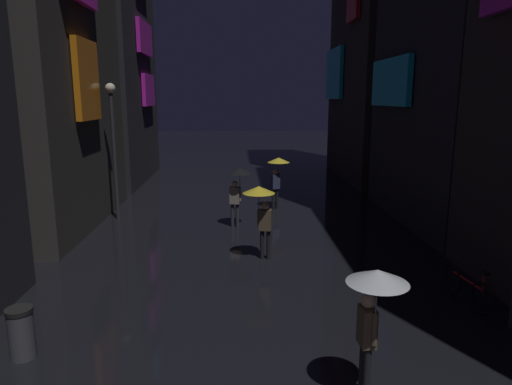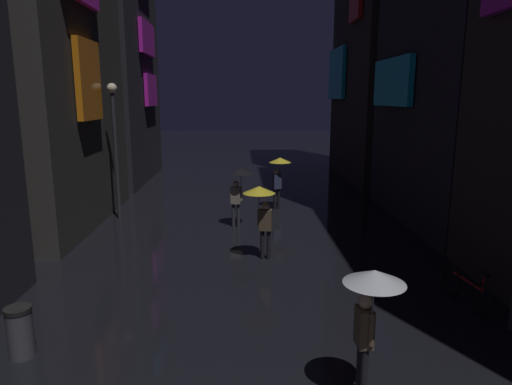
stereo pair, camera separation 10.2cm
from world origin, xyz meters
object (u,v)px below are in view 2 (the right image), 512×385
streetlamp_left_far (115,135)px  pedestrian_midstreet_left_yellow (261,202)px  bicycle_parked_at_storefront (467,288)px  pedestrian_near_crossing_yellow (279,169)px  pedestrian_midstreet_centre_black (239,181)px  trash_bin (20,332)px  pedestrian_foreground_left_clear (371,298)px

streetlamp_left_far → pedestrian_midstreet_left_yellow: bearing=-41.5°
pedestrian_midstreet_left_yellow → streetlamp_left_far: streetlamp_left_far is taller
pedestrian_midstreet_left_yellow → bicycle_parked_at_storefront: (4.43, -3.04, -1.28)m
pedestrian_near_crossing_yellow → pedestrian_midstreet_centre_black: (-1.62, -2.71, 0.00)m
pedestrian_midstreet_left_yellow → pedestrian_near_crossing_yellow: same height
pedestrian_midstreet_centre_black → bicycle_parked_at_storefront: pedestrian_midstreet_centre_black is taller
pedestrian_midstreet_centre_black → trash_bin: (-3.85, -8.19, -1.20)m
pedestrian_midstreet_centre_black → trash_bin: 9.13m
pedestrian_near_crossing_yellow → pedestrian_foreground_left_clear: size_ratio=1.00×
pedestrian_midstreet_left_yellow → bicycle_parked_at_storefront: size_ratio=1.17×
pedestrian_near_crossing_yellow → pedestrian_midstreet_left_yellow: bearing=-99.3°
pedestrian_near_crossing_yellow → bicycle_parked_at_storefront: (3.44, -9.10, -1.28)m
pedestrian_foreground_left_clear → streetlamp_left_far: (-6.49, 10.82, 1.52)m
pedestrian_midstreet_centre_black → trash_bin: bearing=-115.2°
streetlamp_left_far → pedestrian_near_crossing_yellow: bearing=13.5°
pedestrian_midstreet_left_yellow → pedestrian_near_crossing_yellow: 6.14m
pedestrian_near_crossing_yellow → trash_bin: (-5.47, -10.90, -1.20)m
pedestrian_foreground_left_clear → pedestrian_near_crossing_yellow: bearing=91.5°
bicycle_parked_at_storefront → trash_bin: bearing=-168.6°
pedestrian_midstreet_left_yellow → streetlamp_left_far: bearing=138.5°
bicycle_parked_at_storefront → streetlamp_left_far: size_ratio=0.36×
pedestrian_foreground_left_clear → streetlamp_left_far: streetlamp_left_far is taller
pedestrian_midstreet_left_yellow → bicycle_parked_at_storefront: bearing=-34.5°
pedestrian_midstreet_left_yellow → trash_bin: pedestrian_midstreet_left_yellow is taller
pedestrian_midstreet_left_yellow → pedestrian_near_crossing_yellow: bearing=80.7°
pedestrian_midstreet_centre_black → streetlamp_left_far: (-4.55, 1.23, 1.52)m
streetlamp_left_far → trash_bin: bearing=-85.7°
pedestrian_midstreet_centre_black → bicycle_parked_at_storefront: bearing=-51.6°
pedestrian_midstreet_left_yellow → bicycle_parked_at_storefront: pedestrian_midstreet_left_yellow is taller
pedestrian_near_crossing_yellow → pedestrian_foreground_left_clear: (0.32, -12.31, 0.00)m
bicycle_parked_at_storefront → trash_bin: bicycle_parked_at_storefront is taller
pedestrian_near_crossing_yellow → trash_bin: bearing=-116.6°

